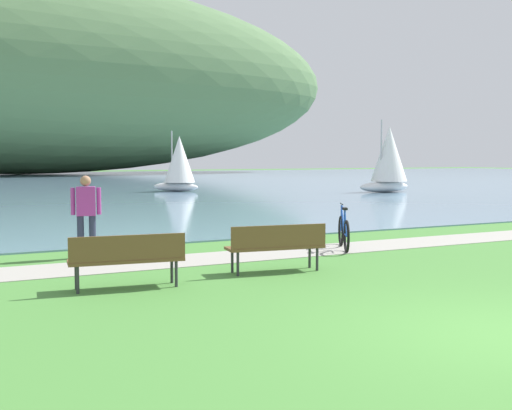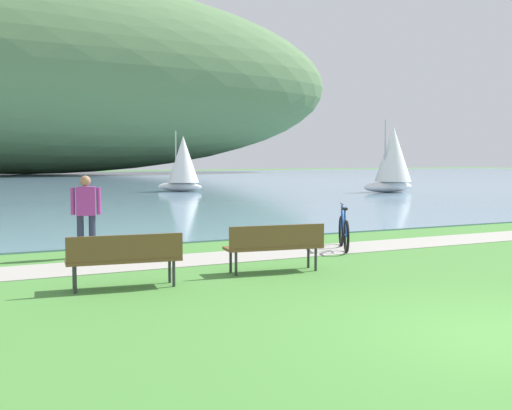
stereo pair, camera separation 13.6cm
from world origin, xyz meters
TOP-DOWN VIEW (x-y plane):
  - bay_water at (0.00, 49.24)m, footprint 180.00×80.00m
  - distant_hillside at (2.42, 77.70)m, footprint 85.62×28.00m
  - shoreline_path at (0.00, 6.86)m, footprint 60.00×1.50m
  - park_bench_near_camera at (-0.54, 4.88)m, footprint 1.85×0.70m
  - park_bench_further_along at (-3.34, 4.67)m, footprint 1.84×0.69m
  - bicycle_leaning_near_bench at (2.19, 6.74)m, footprint 0.88×1.59m
  - person_at_shoreline at (-3.28, 8.12)m, footprint 0.60×0.30m
  - sailboat_nearest_to_shore at (17.89, 24.90)m, footprint 3.71×2.31m
  - sailboat_mid_bay at (6.92, 31.13)m, footprint 2.80×3.04m

SIDE VIEW (x-z plane):
  - shoreline_path at x=0.00m, z-range 0.00..0.01m
  - bay_water at x=0.00m, z-range 0.00..0.04m
  - bicycle_leaning_near_bench at x=2.19m, z-range -0.11..0.90m
  - park_bench_near_camera at x=-0.54m, z-range 0.08..0.96m
  - park_bench_further_along at x=-3.34m, z-range 0.08..0.96m
  - person_at_shoreline at x=-3.28m, z-range 0.12..1.83m
  - sailboat_mid_bay at x=6.92m, z-range -0.07..3.61m
  - sailboat_nearest_to_shore at x=17.89m, z-range -0.09..4.20m
  - distant_hillside at x=2.42m, z-range 0.04..24.91m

